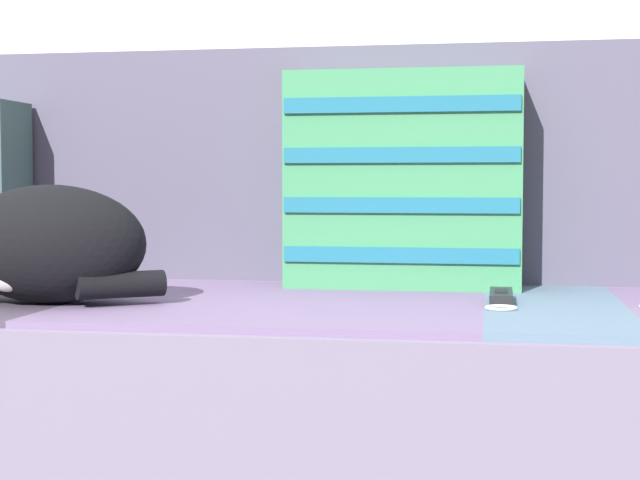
{
  "coord_description": "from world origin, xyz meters",
  "views": [
    {
      "loc": [
        0.55,
        -1.45,
        0.6
      ],
      "look_at": [
        0.28,
        0.08,
        0.51
      ],
      "focal_mm": 55.0,
      "sensor_mm": 36.0,
      "label": 1
    }
  ],
  "objects_px": {
    "couch": "(168,412)",
    "throw_pillow_striped": "(403,180)",
    "game_remote_far": "(501,298)",
    "sleeping_cat": "(37,248)"
  },
  "relations": [
    {
      "from": "couch",
      "to": "throw_pillow_striped",
      "type": "relative_size",
      "value": 4.89
    },
    {
      "from": "throw_pillow_striped",
      "to": "game_remote_far",
      "type": "distance_m",
      "value": 0.33
    },
    {
      "from": "couch",
      "to": "game_remote_far",
      "type": "height_order",
      "value": "game_remote_far"
    },
    {
      "from": "couch",
      "to": "game_remote_far",
      "type": "distance_m",
      "value": 0.61
    },
    {
      "from": "couch",
      "to": "game_remote_far",
      "type": "relative_size",
      "value": 11.27
    },
    {
      "from": "throw_pillow_striped",
      "to": "sleeping_cat",
      "type": "height_order",
      "value": "throw_pillow_striped"
    },
    {
      "from": "couch",
      "to": "throw_pillow_striped",
      "type": "distance_m",
      "value": 0.59
    },
    {
      "from": "sleeping_cat",
      "to": "couch",
      "type": "bearing_deg",
      "value": 47.04
    },
    {
      "from": "throw_pillow_striped",
      "to": "game_remote_far",
      "type": "xyz_separation_m",
      "value": [
        0.18,
        -0.21,
        -0.19
      ]
    },
    {
      "from": "couch",
      "to": "sleeping_cat",
      "type": "relative_size",
      "value": 5.54
    }
  ]
}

